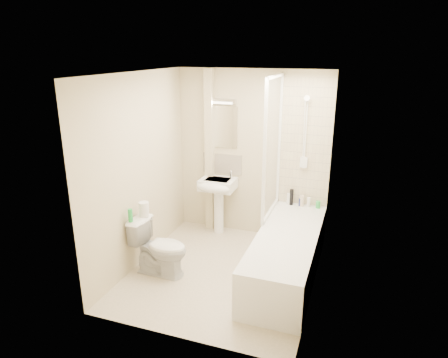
% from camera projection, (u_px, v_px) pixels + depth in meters
% --- Properties ---
extents(floor, '(2.50, 2.50, 0.00)m').
position_uv_depth(floor, '(223.00, 272.00, 4.96)').
color(floor, beige).
rests_on(floor, ground).
extents(wall_back, '(2.20, 0.02, 2.40)m').
position_uv_depth(wall_back, '(252.00, 155.00, 5.71)').
color(wall_back, beige).
rests_on(wall_back, ground).
extents(wall_left, '(0.02, 2.50, 2.40)m').
position_uv_depth(wall_left, '(139.00, 172.00, 4.93)').
color(wall_left, beige).
rests_on(wall_left, ground).
extents(wall_right, '(0.02, 2.50, 2.40)m').
position_uv_depth(wall_right, '(320.00, 192.00, 4.24)').
color(wall_right, beige).
rests_on(wall_right, ground).
extents(ceiling, '(2.20, 2.50, 0.02)m').
position_uv_depth(ceiling, '(222.00, 73.00, 4.22)').
color(ceiling, white).
rests_on(ceiling, wall_back).
extents(tile_back, '(0.70, 0.01, 1.75)m').
position_uv_depth(tile_back, '(305.00, 144.00, 5.39)').
color(tile_back, beige).
rests_on(tile_back, wall_back).
extents(tile_right, '(0.01, 2.10, 1.75)m').
position_uv_depth(tile_right, '(322.00, 166.00, 4.36)').
color(tile_right, beige).
rests_on(tile_right, wall_right).
extents(pipe_boxing, '(0.12, 0.12, 2.40)m').
position_uv_depth(pipe_boxing, '(210.00, 152.00, 5.85)').
color(pipe_boxing, beige).
rests_on(pipe_boxing, ground).
extents(splashback, '(0.60, 0.02, 0.30)m').
position_uv_depth(splashback, '(222.00, 164.00, 5.89)').
color(splashback, beige).
rests_on(splashback, wall_back).
extents(mirror, '(0.46, 0.01, 0.60)m').
position_uv_depth(mirror, '(222.00, 127.00, 5.72)').
color(mirror, white).
rests_on(mirror, wall_back).
extents(strip_light, '(0.42, 0.07, 0.07)m').
position_uv_depth(strip_light, '(222.00, 101.00, 5.59)').
color(strip_light, silver).
rests_on(strip_light, wall_back).
extents(bathtub, '(0.70, 2.10, 0.55)m').
position_uv_depth(bathtub, '(287.00, 254.00, 4.82)').
color(bathtub, white).
rests_on(bathtub, ground).
extents(shower_screen, '(0.04, 0.92, 1.80)m').
position_uv_depth(shower_screen, '(273.00, 147.00, 5.10)').
color(shower_screen, white).
rests_on(shower_screen, bathtub).
extents(shower_fixture, '(0.10, 0.16, 0.99)m').
position_uv_depth(shower_fixture, '(305.00, 136.00, 5.32)').
color(shower_fixture, white).
rests_on(shower_fixture, wall_back).
extents(pedestal_sink, '(0.50, 0.47, 0.97)m').
position_uv_depth(pedestal_sink, '(217.00, 191.00, 5.80)').
color(pedestal_sink, white).
rests_on(pedestal_sink, ground).
extents(bottle_white_a, '(0.05, 0.05, 0.16)m').
position_uv_depth(bottle_white_a, '(288.00, 199.00, 5.63)').
color(bottle_white_a, white).
rests_on(bottle_white_a, bathtub).
extents(bottle_black_b, '(0.05, 0.05, 0.23)m').
position_uv_depth(bottle_black_b, '(291.00, 197.00, 5.60)').
color(bottle_black_b, black).
rests_on(bottle_black_b, bathtub).
extents(bottle_blue, '(0.05, 0.05, 0.11)m').
position_uv_depth(bottle_blue, '(301.00, 202.00, 5.58)').
color(bottle_blue, navy).
rests_on(bottle_blue, bathtub).
extents(bottle_cream, '(0.07, 0.07, 0.15)m').
position_uv_depth(bottle_cream, '(302.00, 201.00, 5.57)').
color(bottle_cream, beige).
rests_on(bottle_cream, bathtub).
extents(bottle_white_b, '(0.05, 0.05, 0.14)m').
position_uv_depth(bottle_white_b, '(309.00, 202.00, 5.54)').
color(bottle_white_b, white).
rests_on(bottle_white_b, bathtub).
extents(bottle_green, '(0.06, 0.06, 0.10)m').
position_uv_depth(bottle_green, '(318.00, 205.00, 5.51)').
color(bottle_green, green).
rests_on(bottle_green, bathtub).
extents(toilet, '(0.43, 0.71, 0.70)m').
position_uv_depth(toilet, '(160.00, 247.00, 4.85)').
color(toilet, white).
rests_on(toilet, ground).
extents(toilet_roll_lower, '(0.12, 0.12, 0.10)m').
position_uv_depth(toilet_roll_lower, '(144.00, 212.00, 4.86)').
color(toilet_roll_lower, white).
rests_on(toilet_roll_lower, toilet).
extents(toilet_roll_upper, '(0.12, 0.12, 0.09)m').
position_uv_depth(toilet_roll_upper, '(144.00, 206.00, 4.82)').
color(toilet_roll_upper, white).
rests_on(toilet_roll_upper, toilet_roll_lower).
extents(green_bottle, '(0.05, 0.05, 0.16)m').
position_uv_depth(green_bottle, '(130.00, 215.00, 4.69)').
color(green_bottle, green).
rests_on(green_bottle, toilet).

